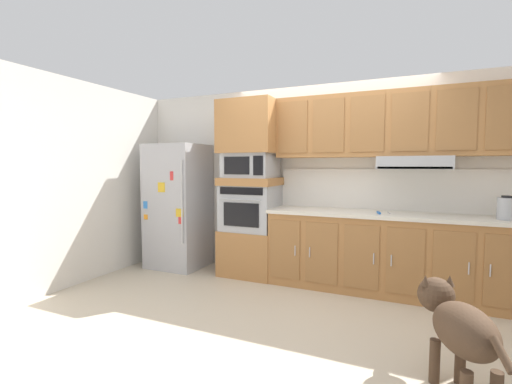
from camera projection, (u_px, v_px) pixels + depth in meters
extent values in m
plane|color=beige|center=(305.00, 305.00, 3.70)|extent=(9.60, 9.60, 0.00)
cube|color=silver|center=(329.00, 182.00, 4.62)|extent=(6.20, 0.12, 2.50)
cube|color=silver|center=(104.00, 181.00, 4.74)|extent=(0.12, 7.10, 2.50)
cube|color=#ADADB2|center=(178.00, 206.00, 5.10)|extent=(0.76, 0.70, 1.76)
cylinder|color=silver|center=(182.00, 202.00, 4.62)|extent=(0.02, 0.02, 1.10)
cube|color=gold|center=(180.00, 213.00, 4.67)|extent=(0.12, 0.01, 0.11)
cube|color=orange|center=(146.00, 217.00, 4.91)|extent=(0.06, 0.01, 0.07)
cube|color=red|center=(172.00, 176.00, 4.68)|extent=(0.05, 0.01, 0.12)
cube|color=#337FDB|center=(145.00, 205.00, 4.90)|extent=(0.07, 0.01, 0.10)
cube|color=gold|center=(161.00, 187.00, 4.76)|extent=(0.11, 0.01, 0.13)
cube|color=red|center=(180.00, 221.00, 4.67)|extent=(0.06, 0.01, 0.09)
cube|color=#A8703D|center=(251.00, 252.00, 4.75)|extent=(0.74, 0.62, 0.60)
cube|color=#A8AAAF|center=(251.00, 208.00, 4.71)|extent=(0.70, 0.58, 0.60)
cube|color=black|center=(241.00, 215.00, 4.44)|extent=(0.49, 0.01, 0.30)
cube|color=black|center=(241.00, 191.00, 4.42)|extent=(0.59, 0.01, 0.09)
cylinder|color=#A8AAAF|center=(240.00, 200.00, 4.41)|extent=(0.56, 0.02, 0.02)
cube|color=#A8703D|center=(251.00, 181.00, 4.68)|extent=(0.74, 0.62, 0.10)
cube|color=#A8AAAF|center=(251.00, 166.00, 4.67)|extent=(0.64, 0.53, 0.32)
cube|color=black|center=(237.00, 166.00, 4.45)|extent=(0.35, 0.01, 0.22)
cube|color=black|center=(258.00, 165.00, 4.33)|extent=(0.13, 0.01, 0.24)
cube|color=#A8703D|center=(251.00, 127.00, 4.63)|extent=(0.74, 0.62, 0.68)
cube|color=#A8703D|center=(405.00, 256.00, 3.96)|extent=(3.10, 0.60, 0.88)
cube|color=#9A6738|center=(285.00, 249.00, 4.22)|extent=(0.37, 0.01, 0.70)
cylinder|color=#BCBCC1|center=(295.00, 251.00, 4.15)|extent=(0.01, 0.01, 0.12)
cube|color=#9A6738|center=(321.00, 253.00, 4.04)|extent=(0.37, 0.01, 0.70)
cylinder|color=#BCBCC1|center=(310.00, 252.00, 4.08)|extent=(0.01, 0.01, 0.12)
cube|color=#9A6738|center=(361.00, 257.00, 3.86)|extent=(0.37, 0.01, 0.70)
cylinder|color=#BCBCC1|center=(374.00, 259.00, 3.79)|extent=(0.01, 0.01, 0.12)
cube|color=#9A6738|center=(405.00, 262.00, 3.68)|extent=(0.37, 0.01, 0.70)
cylinder|color=#BCBCC1|center=(391.00, 261.00, 3.72)|extent=(0.01, 0.01, 0.12)
cube|color=#9A6738|center=(453.00, 266.00, 3.50)|extent=(0.37, 0.01, 0.70)
cylinder|color=#BCBCC1|center=(469.00, 268.00, 3.43)|extent=(0.01, 0.01, 0.12)
cube|color=#9A6738|center=(507.00, 272.00, 3.32)|extent=(0.37, 0.01, 0.70)
cylinder|color=#BCBCC1|center=(490.00, 271.00, 3.36)|extent=(0.01, 0.01, 0.12)
cube|color=silver|center=(407.00, 216.00, 3.93)|extent=(3.14, 0.64, 0.04)
cube|color=silver|center=(408.00, 190.00, 4.17)|extent=(3.14, 0.02, 0.50)
cube|color=#A8703D|center=(410.00, 124.00, 3.97)|extent=(3.10, 0.34, 0.74)
cube|color=#A8AAAF|center=(414.00, 163.00, 3.92)|extent=(0.76, 0.48, 0.14)
cube|color=black|center=(414.00, 168.00, 3.72)|extent=(0.72, 0.04, 0.02)
cube|color=#9A6738|center=(293.00, 127.00, 4.35)|extent=(0.37, 0.01, 0.63)
cube|color=#9A6738|center=(328.00, 126.00, 4.17)|extent=(0.37, 0.01, 0.63)
cube|color=#9A6738|center=(367.00, 124.00, 3.99)|extent=(0.37, 0.01, 0.63)
cube|color=#9A6738|center=(410.00, 122.00, 3.81)|extent=(0.37, 0.01, 0.63)
cube|color=#9A6738|center=(456.00, 120.00, 3.63)|extent=(0.37, 0.01, 0.63)
cube|color=#9A6738|center=(508.00, 117.00, 3.45)|extent=(0.37, 0.01, 0.63)
cylinder|color=blue|center=(379.00, 213.00, 3.93)|extent=(0.06, 0.10, 0.03)
cylinder|color=silver|center=(389.00, 213.00, 3.92)|extent=(0.04, 0.12, 0.01)
cylinder|color=#A8AAAF|center=(507.00, 209.00, 3.50)|extent=(0.17, 0.17, 0.22)
cylinder|color=black|center=(507.00, 197.00, 3.49)|extent=(0.10, 0.10, 0.02)
ellipsoid|color=#473323|center=(465.00, 330.00, 2.15)|extent=(0.49, 0.60, 0.31)
sphere|color=#473323|center=(436.00, 295.00, 2.52)|extent=(0.25, 0.25, 0.25)
ellipsoid|color=#312318|center=(428.00, 292.00, 2.64)|extent=(0.14, 0.16, 0.09)
cone|color=#473323|center=(426.00, 281.00, 2.49)|extent=(0.07, 0.07, 0.08)
cone|color=#473323|center=(450.00, 281.00, 2.49)|extent=(0.07, 0.07, 0.08)
cylinder|color=#473323|center=(503.00, 355.00, 1.82)|extent=(0.11, 0.18, 0.14)
cylinder|color=#473323|center=(435.00, 361.00, 2.36)|extent=(0.07, 0.07, 0.30)
cylinder|color=#473323|center=(460.00, 361.00, 2.36)|extent=(0.07, 0.07, 0.30)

